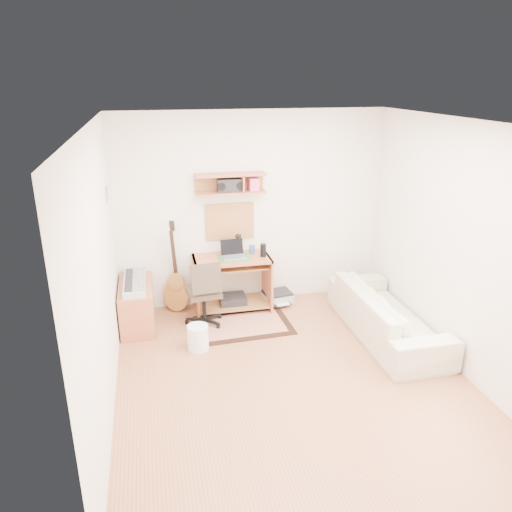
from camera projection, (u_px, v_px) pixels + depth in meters
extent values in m
cube|color=#A56845|center=(291.00, 378.00, 5.17)|extent=(3.60, 4.00, 0.01)
cube|color=white|center=(299.00, 123.00, 4.27)|extent=(3.60, 4.00, 0.01)
cube|color=white|center=(252.00, 210.00, 6.56)|extent=(3.60, 0.01, 2.60)
cube|color=white|center=(100.00, 278.00, 4.35)|extent=(0.01, 4.00, 2.60)
cube|color=white|center=(462.00, 249.00, 5.09)|extent=(0.01, 4.00, 2.60)
cube|color=#BA6341|center=(231.00, 183.00, 6.24)|extent=(0.90, 0.25, 0.26)
cube|color=#A27551|center=(230.00, 221.00, 6.52)|extent=(0.64, 0.03, 0.49)
cube|color=#4C8CBF|center=(107.00, 194.00, 5.59)|extent=(0.02, 0.20, 0.15)
cylinder|color=black|center=(263.00, 250.00, 6.43)|extent=(0.08, 0.08, 0.18)
cylinder|color=#334D9A|center=(252.00, 249.00, 6.56)|extent=(0.08, 0.08, 0.11)
cube|color=black|center=(230.00, 185.00, 6.24)|extent=(0.32, 0.15, 0.17)
cube|color=beige|center=(243.00, 325.00, 6.24)|extent=(1.22, 0.84, 0.02)
cube|color=#BA6341|center=(137.00, 305.00, 6.17)|extent=(0.40, 0.90, 0.55)
cube|color=#B2B5BA|center=(135.00, 282.00, 6.07)|extent=(0.26, 0.84, 0.07)
cylinder|color=white|center=(198.00, 337.00, 5.67)|extent=(0.25, 0.25, 0.29)
cube|color=#A5A8AA|center=(277.00, 297.00, 6.86)|extent=(0.43, 0.36, 0.15)
imported|color=beige|center=(388.00, 306.00, 5.89)|extent=(0.57, 1.97, 0.77)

